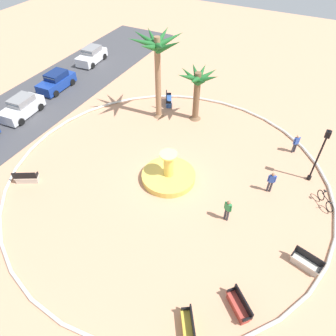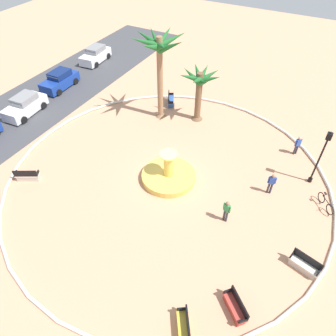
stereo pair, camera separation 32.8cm
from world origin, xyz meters
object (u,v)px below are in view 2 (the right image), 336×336
object	(u,v)px
person_cyclist_helmet	(298,145)
parked_car_third	(60,80)
bicycle_red_frame	(326,203)
bench_west	(304,265)
parked_car_second	(25,106)
bench_north	(171,101)
person_pedestrian_stroll	(226,210)
lamppost	(321,154)
fountain	(169,175)
person_cyclist_photo	(271,183)
palm_tree_by_curb	(200,84)
parked_car_rightmost	(95,55)
bench_southeast	(235,307)
bench_southwest	(184,328)
palm_tree_near_fountain	(159,54)
bench_east	(28,176)

from	to	relation	value
person_cyclist_helmet	parked_car_third	xyz separation A→B (m)	(-0.70, 22.60, -0.12)
bicycle_red_frame	bench_west	bearing A→B (deg)	176.11
parked_car_second	parked_car_third	distance (m)	4.96
bench_north	person_pedestrian_stroll	xyz separation A→B (m)	(-10.21, -9.19, 0.60)
lamppost	person_pedestrian_stroll	xyz separation A→B (m)	(-5.93, 3.98, -1.56)
parked_car_second	fountain	bearing A→B (deg)	-94.82
person_cyclist_photo	parked_car_second	size ratio (longest dim) A/B	0.41
person_cyclist_helmet	parked_car_third	size ratio (longest dim) A/B	0.40
bench_west	fountain	bearing A→B (deg)	74.75
palm_tree_by_curb	bench_west	size ratio (longest dim) A/B	2.70
palm_tree_by_curb	parked_car_rightmost	size ratio (longest dim) A/B	1.10
person_cyclist_helmet	person_cyclist_photo	size ratio (longest dim) A/B	0.96
bench_southeast	person_pedestrian_stroll	bearing A→B (deg)	25.67
parked_car_third	bicycle_red_frame	bearing A→B (deg)	-98.38
person_cyclist_helmet	parked_car_third	distance (m)	22.61
fountain	parked_car_third	xyz separation A→B (m)	(6.19, 15.43, 0.46)
bench_north	bench_southwest	bearing A→B (deg)	-150.27
bicycle_red_frame	palm_tree_near_fountain	bearing A→B (deg)	74.13
bench_west	parked_car_third	distance (m)	26.54
fountain	palm_tree_by_curb	size ratio (longest dim) A/B	0.82
parked_car_third	palm_tree_by_curb	bearing A→B (deg)	-84.08
person_cyclist_helmet	fountain	bearing A→B (deg)	133.88
lamppost	parked_car_second	bearing A→B (deg)	97.58
bench_southeast	person_cyclist_photo	bearing A→B (deg)	4.20
bench_east	bench_southwest	world-z (taller)	same
palm_tree_by_curb	lamppost	distance (m)	10.57
bench_north	parked_car_second	xyz separation A→B (m)	(-7.42, 10.46, 0.43)
lamppost	parked_car_third	world-z (taller)	lamppost
bench_southwest	parked_car_second	bearing A→B (deg)	64.33
bench_southeast	parked_car_third	world-z (taller)	parked_car_third
bench_west	bench_southeast	bearing A→B (deg)	147.19
bench_west	bench_southwest	size ratio (longest dim) A/B	1.03
palm_tree_near_fountain	bench_southwest	size ratio (longest dim) A/B	4.43
person_pedestrian_stroll	bench_north	bearing A→B (deg)	41.98
bench_east	parked_car_third	size ratio (longest dim) A/B	0.41
bicycle_red_frame	parked_car_third	size ratio (longest dim) A/B	0.34
parked_car_second	parked_car_third	world-z (taller)	same
person_cyclist_helmet	person_pedestrian_stroll	size ratio (longest dim) A/B	0.95
fountain	parked_car_third	distance (m)	16.63
person_pedestrian_stroll	bicycle_red_frame	bearing A→B (deg)	-52.58
lamppost	parked_car_second	size ratio (longest dim) A/B	1.04
bicycle_red_frame	parked_car_rightmost	world-z (taller)	parked_car_rightmost
fountain	palm_tree_near_fountain	size ratio (longest dim) A/B	0.52
parked_car_third	lamppost	bearing A→B (deg)	-94.24
person_pedestrian_stroll	parked_car_third	world-z (taller)	person_pedestrian_stroll
person_cyclist_photo	bench_north	bearing A→B (deg)	58.60
palm_tree_near_fountain	bench_east	xyz separation A→B (m)	(-11.20, 4.19, -5.20)
bench_southeast	person_cyclist_helmet	distance (m)	13.38
bench_southwest	bicycle_red_frame	xyz separation A→B (m)	(10.94, -4.60, 0.04)
bicycle_red_frame	person_cyclist_helmet	size ratio (longest dim) A/B	0.86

